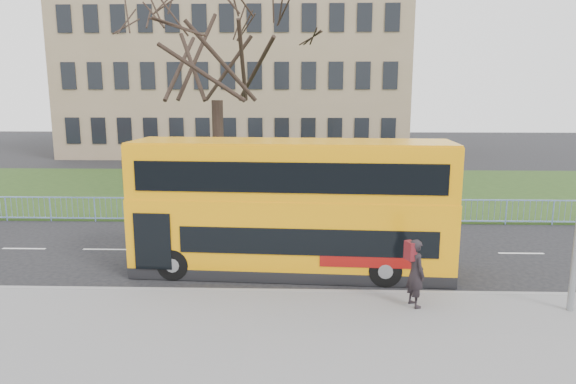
% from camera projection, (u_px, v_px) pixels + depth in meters
% --- Properties ---
extents(ground, '(120.00, 120.00, 0.00)m').
position_uv_depth(ground, '(263.00, 275.00, 16.07)').
color(ground, black).
rests_on(ground, ground).
extents(kerb, '(80.00, 0.20, 0.14)m').
position_uv_depth(kerb, '(259.00, 292.00, 14.53)').
color(kerb, gray).
rests_on(kerb, ground).
extents(grass_verge, '(80.00, 15.40, 0.08)m').
position_uv_depth(grass_verge, '(282.00, 189.00, 30.09)').
color(grass_verge, '#1E3513').
rests_on(grass_verge, ground).
extents(guard_railing, '(40.00, 0.12, 1.10)m').
position_uv_depth(guard_railing, '(275.00, 211.00, 22.44)').
color(guard_railing, '#80A1E3').
rests_on(guard_railing, ground).
extents(bare_tree, '(8.65, 8.65, 12.35)m').
position_uv_depth(bare_tree, '(217.00, 79.00, 24.78)').
color(bare_tree, black).
rests_on(bare_tree, grass_verge).
extents(civic_building, '(30.00, 15.00, 14.00)m').
position_uv_depth(civic_building, '(239.00, 78.00, 49.24)').
color(civic_building, '#907B5B').
rests_on(civic_building, ground).
extents(yellow_bus, '(9.96, 2.88, 4.13)m').
position_uv_depth(yellow_bus, '(291.00, 204.00, 16.00)').
color(yellow_bus, '#FFA40A').
rests_on(yellow_bus, ground).
extents(pedestrian, '(0.64, 0.77, 1.81)m').
position_uv_depth(pedestrian, '(415.00, 273.00, 13.30)').
color(pedestrian, black).
rests_on(pedestrian, pavement).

